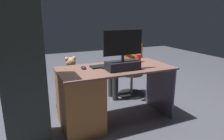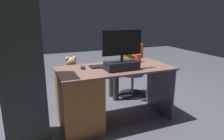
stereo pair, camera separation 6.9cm
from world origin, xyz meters
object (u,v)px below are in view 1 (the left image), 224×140
monitor (123,58)px  keyboard (106,66)px  tv_remote (103,68)px  teddy_bear (71,69)px  office_chair_teddy (72,91)px  person (128,59)px  visitor_chair (132,81)px  desk (87,97)px  computer_mouse (83,68)px  cup (138,58)px

monitor → keyboard: 0.29m
keyboard → tv_remote: 0.11m
monitor → teddy_bear: (0.45, -0.84, -0.28)m
office_chair_teddy → person: person is taller
teddy_bear → visitor_chair: 1.11m
monitor → keyboard: bearing=-61.9°
office_chair_teddy → teddy_bear: teddy_bear is taller
keyboard → person: bearing=-137.0°
desk → keyboard: keyboard is taller
teddy_bear → visitor_chair: size_ratio=0.74×
desk → tv_remote: 0.42m
monitor → teddy_bear: size_ratio=1.44×
desk → computer_mouse: 0.37m
computer_mouse → keyboard: bearing=-179.9°
desk → teddy_bear: size_ratio=4.21×
computer_mouse → tv_remote: (-0.23, 0.08, -0.01)m
computer_mouse → person: 1.13m
cup → person: person is taller
keyboard → visitor_chair: size_ratio=0.89×
keyboard → teddy_bear: (0.33, -0.61, -0.15)m
keyboard → teddy_bear: bearing=-61.4°
person → keyboard: bearing=43.0°
desk → tv_remote: bearing=-177.3°
keyboard → visitor_chair: keyboard is taller
monitor → visitor_chair: monitor is taller
office_chair_teddy → visitor_chair: same height
visitor_chair → tv_remote: bearing=40.4°
teddy_bear → person: (-0.98, 0.00, 0.07)m
visitor_chair → teddy_bear: bearing=-0.2°
keyboard → office_chair_teddy: 0.85m
cup → office_chair_teddy: size_ratio=0.21×
monitor → visitor_chair: bearing=-126.1°
computer_mouse → person: person is taller
monitor → computer_mouse: 0.50m
keyboard → person: person is taller
desk → teddy_bear: teddy_bear is taller
keyboard → office_chair_teddy: (0.33, -0.60, -0.50)m
monitor → keyboard: size_ratio=1.19×
cup → desk: bearing=11.9°
monitor → office_chair_teddy: monitor is taller
visitor_chair → person: (0.08, 0.00, 0.40)m
teddy_bear → visitor_chair: bearing=179.8°
person → computer_mouse: bearing=32.3°
desk → office_chair_teddy: bearing=-87.4°
desk → computer_mouse: (0.01, -0.09, 0.36)m
desk → monitor: (-0.42, 0.13, 0.48)m
keyboard → monitor: bearing=118.1°
cup → teddy_bear: (0.86, -0.53, -0.20)m
keyboard → cup: size_ratio=3.83×
desk → keyboard: bearing=-162.9°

